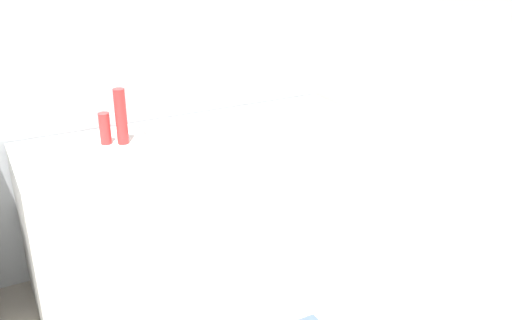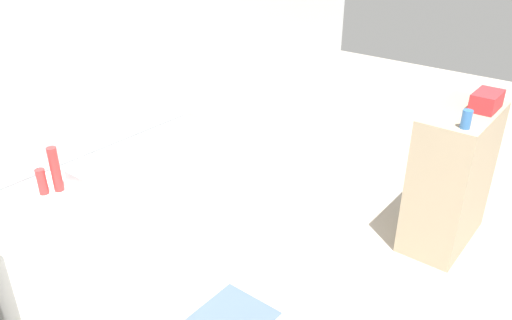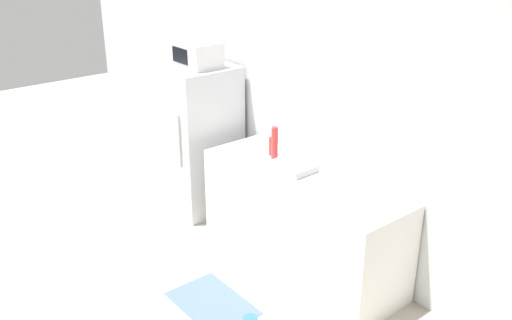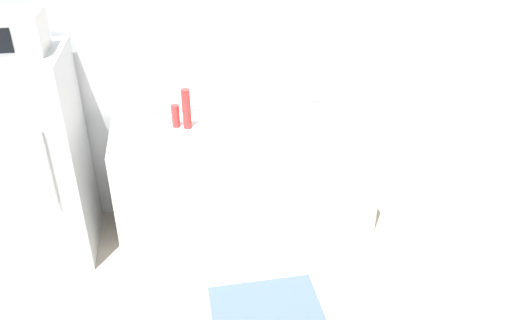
% 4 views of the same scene
% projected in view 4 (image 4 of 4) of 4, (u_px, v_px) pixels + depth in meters
% --- Properties ---
extents(wall_back, '(8.00, 0.06, 2.60)m').
position_uv_depth(wall_back, '(187.00, 56.00, 3.70)').
color(wall_back, silver).
rests_on(wall_back, ground_plane).
extents(refrigerator, '(0.62, 0.70, 1.51)m').
position_uv_depth(refrigerator, '(36.00, 160.00, 3.45)').
color(refrigerator, silver).
rests_on(refrigerator, ground_plane).
extents(microwave, '(0.46, 0.33, 0.24)m').
position_uv_depth(microwave, '(4.00, 33.00, 3.01)').
color(microwave, white).
rests_on(microwave, refrigerator).
extents(counter, '(1.94, 0.66, 0.87)m').
position_uv_depth(counter, '(246.00, 177.00, 3.87)').
color(counter, silver).
rests_on(counter, ground_plane).
extents(sink_basin, '(0.36, 0.26, 0.06)m').
position_uv_depth(sink_basin, '(227.00, 123.00, 3.63)').
color(sink_basin, '#9EA3A8').
rests_on(sink_basin, counter).
extents(bottle_tall, '(0.06, 0.06, 0.30)m').
position_uv_depth(bottle_tall, '(186.00, 109.00, 3.55)').
color(bottle_tall, red).
rests_on(bottle_tall, counter).
extents(bottle_short, '(0.06, 0.06, 0.17)m').
position_uv_depth(bottle_short, '(176.00, 116.00, 3.60)').
color(bottle_short, red).
rests_on(bottle_short, counter).
extents(kitchen_rug, '(0.72, 0.47, 0.01)m').
position_uv_depth(kitchen_rug, '(266.00, 306.00, 3.28)').
color(kitchen_rug, slate).
rests_on(kitchen_rug, ground_plane).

